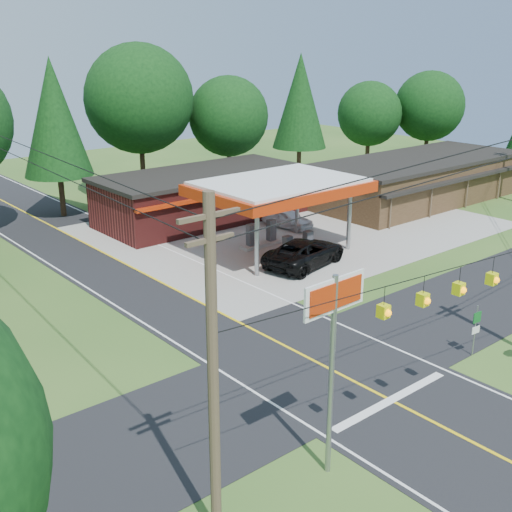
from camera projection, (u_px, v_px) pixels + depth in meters
ground at (325, 367)px, 27.64m from camera, size 120.00×120.00×0.00m
main_highway at (325, 366)px, 27.64m from camera, size 8.00×120.00×0.02m
cross_road at (325, 366)px, 27.64m from camera, size 70.00×7.00×0.02m
lane_center_yellow at (325, 366)px, 27.63m from camera, size 0.15×110.00×0.00m
gas_canopy at (280, 189)px, 41.20m from camera, size 10.60×7.40×4.88m
convenience_store at (203, 195)px, 49.81m from camera, size 16.40×7.55×3.80m
strip_building at (419, 179)px, 55.67m from camera, size 20.40×8.75×3.80m
utility_pole_near_left at (213, 373)px, 16.57m from camera, size 1.80×0.30×10.00m
overhead_beacons at (443, 273)px, 20.69m from camera, size 17.04×2.04×1.03m
treeline_backdrop at (81, 132)px, 43.19m from camera, size 70.27×51.59×13.30m
suv_car at (305, 253)px, 39.81m from camera, size 7.19×7.19×1.69m
sedan_car at (287, 219)px, 47.95m from camera, size 4.66×4.66×1.40m
big_stop_sign at (334, 329)px, 19.34m from camera, size 2.54×0.20×6.83m
route_sign_post at (476, 326)px, 28.15m from camera, size 0.50×0.11×2.42m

